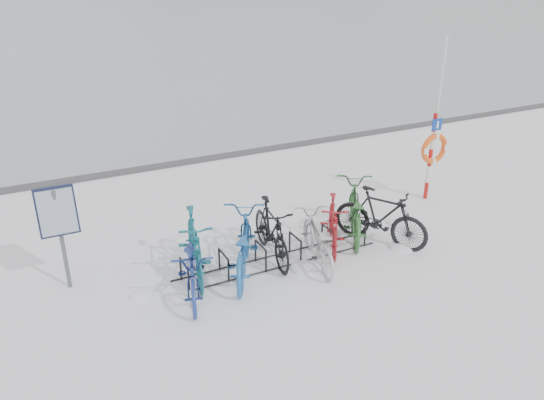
# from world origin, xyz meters

# --- Properties ---
(ground) EXTENTS (900.00, 900.00, 0.00)m
(ground) POSITION_xyz_m (0.00, 0.00, 0.00)
(ground) COLOR white
(ground) RESTS_ON ground
(quay_edge) EXTENTS (400.00, 0.25, 0.10)m
(quay_edge) POSITION_xyz_m (0.00, 5.90, 0.05)
(quay_edge) COLOR #3F3F42
(quay_edge) RESTS_ON ground
(bike_rack) EXTENTS (4.00, 0.48, 0.46)m
(bike_rack) POSITION_xyz_m (0.00, 0.00, 0.18)
(bike_rack) COLOR black
(bike_rack) RESTS_ON ground
(info_board) EXTENTS (0.62, 0.24, 1.85)m
(info_board) POSITION_xyz_m (-3.58, 0.84, 1.34)
(info_board) COLOR #595B5E
(info_board) RESTS_ON ground
(lifebuoy_station) EXTENTS (0.72, 0.22, 3.74)m
(lifebuoy_station) POSITION_xyz_m (4.48, 1.00, 1.26)
(lifebuoy_station) COLOR #B8130E
(lifebuoy_station) RESTS_ON ground
(bike_0) EXTENTS (1.15, 1.98, 0.98)m
(bike_0) POSITION_xyz_m (-1.73, -0.25, 0.49)
(bike_0) COLOR navy
(bike_0) RESTS_ON ground
(bike_1) EXTENTS (0.96, 2.06, 1.19)m
(bike_1) POSITION_xyz_m (-1.49, 0.32, 0.60)
(bike_1) COLOR #125B6A
(bike_1) RESTS_ON ground
(bike_2) EXTENTS (1.66, 2.24, 1.12)m
(bike_2) POSITION_xyz_m (-0.71, -0.00, 0.56)
(bike_2) COLOR #1E5CA0
(bike_2) RESTS_ON ground
(bike_3) EXTENTS (0.78, 1.95, 1.14)m
(bike_3) POSITION_xyz_m (-0.02, 0.24, 0.57)
(bike_3) COLOR black
(bike_3) RESTS_ON ground
(bike_4) EXTENTS (1.06, 1.92, 0.96)m
(bike_4) POSITION_xyz_m (0.66, -0.30, 0.48)
(bike_4) COLOR #ADB0B4
(bike_4) RESTS_ON ground
(bike_5) EXTENTS (1.26, 1.75, 1.04)m
(bike_5) POSITION_xyz_m (1.22, 0.06, 0.52)
(bike_5) COLOR maroon
(bike_5) RESTS_ON ground
(bike_6) EXTENTS (1.73, 2.20, 1.11)m
(bike_6) POSITION_xyz_m (1.91, 0.33, 0.56)
(bike_6) COLOR #2B602C
(bike_6) RESTS_ON ground
(bike_7) EXTENTS (1.46, 1.95, 1.17)m
(bike_7) POSITION_xyz_m (2.15, -0.21, 0.58)
(bike_7) COLOR black
(bike_7) RESTS_ON ground
(snow_drifts) EXTENTS (5.99, 1.74, 0.18)m
(snow_drifts) POSITION_xyz_m (0.20, -0.04, 0.00)
(snow_drifts) COLOR white
(snow_drifts) RESTS_ON ground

